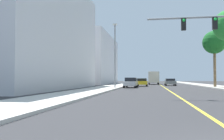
{
  "coord_description": "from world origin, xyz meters",
  "views": [
    {
      "loc": [
        -2.01,
        -4.28,
        1.32
      ],
      "look_at": [
        -6.07,
        20.82,
        2.25
      ],
      "focal_mm": 38.59,
      "sensor_mm": 36.0,
      "label": 1
    }
  ],
  "objects": [
    {
      "name": "ground",
      "position": [
        0.0,
        42.0,
        0.0
      ],
      "size": [
        192.0,
        192.0,
        0.0
      ],
      "primitive_type": "plane",
      "color": "#2D2D30"
    },
    {
      "name": "sidewalk_left",
      "position": [
        -8.2,
        42.0,
        0.07
      ],
      "size": [
        3.99,
        168.0,
        0.15
      ],
      "primitive_type": "cube",
      "color": "beige",
      "rests_on": "ground"
    },
    {
      "name": "sidewalk_right",
      "position": [
        8.2,
        42.0,
        0.07
      ],
      "size": [
        3.99,
        168.0,
        0.15
      ],
      "primitive_type": "cube",
      "color": "#9E9B93",
      "rests_on": "ground"
    },
    {
      "name": "lane_marking_center",
      "position": [
        0.0,
        42.0,
        0.0
      ],
      "size": [
        0.16,
        144.0,
        0.01
      ],
      "primitive_type": "cube",
      "color": "yellow",
      "rests_on": "ground"
    },
    {
      "name": "building_left_near",
      "position": [
        -18.79,
        25.23,
        7.39
      ],
      "size": [
        13.58,
        26.11,
        14.78
      ],
      "primitive_type": "cube",
      "color": "silver",
      "rests_on": "ground"
    },
    {
      "name": "building_left_far",
      "position": [
        -17.26,
        55.84,
        6.09
      ],
      "size": [
        10.53,
        24.66,
        12.18
      ],
      "primitive_type": "cube",
      "color": "silver",
      "rests_on": "ground"
    },
    {
      "name": "street_lamp",
      "position": [
        -6.71,
        27.23,
        4.84
      ],
      "size": [
        0.56,
        0.28,
        8.53
      ],
      "color": "gray",
      "rests_on": "sidewalk_left"
    },
    {
      "name": "palm_far",
      "position": [
        7.29,
        32.98,
        6.63
      ],
      "size": [
        3.41,
        3.41,
        8.26
      ],
      "color": "brown",
      "rests_on": "sidewalk_right"
    },
    {
      "name": "car_yellow",
      "position": [
        -3.55,
        38.58,
        0.72
      ],
      "size": [
        1.87,
        4.39,
        1.38
      ],
      "rotation": [
        0.0,
        0.0,
        -0.01
      ],
      "color": "gold",
      "rests_on": "ground"
    },
    {
      "name": "car_silver",
      "position": [
        -4.95,
        31.4,
        0.76
      ],
      "size": [
        1.89,
        4.61,
        1.49
      ],
      "rotation": [
        0.0,
        0.0,
        3.12
      ],
      "color": "#BCBCC1",
      "rests_on": "ground"
    },
    {
      "name": "car_gray",
      "position": [
        1.61,
        42.74,
        0.72
      ],
      "size": [
        1.98,
        4.12,
        1.35
      ],
      "rotation": [
        0.0,
        0.0,
        0.01
      ],
      "color": "slate",
      "rests_on": "ground"
    },
    {
      "name": "delivery_truck",
      "position": [
        -1.35,
        53.08,
        1.58
      ],
      "size": [
        2.4,
        7.1,
        2.93
      ],
      "rotation": [
        0.0,
        0.0,
        0.0
      ],
      "color": "silver",
      "rests_on": "ground"
    }
  ]
}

